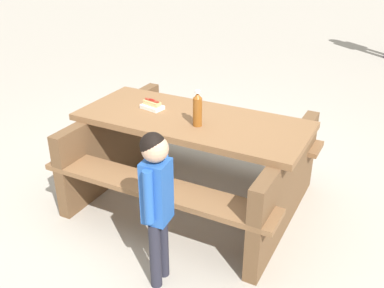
% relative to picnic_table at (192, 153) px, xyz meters
% --- Properties ---
extents(ground_plane, '(30.00, 30.00, 0.00)m').
position_rel_picnic_table_xyz_m(ground_plane, '(0.00, 0.00, -0.44)').
color(ground_plane, '#ADA599').
rests_on(ground_plane, ground).
extents(picnic_table, '(2.15, 1.90, 0.75)m').
position_rel_picnic_table_xyz_m(picnic_table, '(0.00, 0.00, 0.00)').
color(picnic_table, brown).
rests_on(picnic_table, ground).
extents(soda_bottle, '(0.07, 0.07, 0.27)m').
position_rel_picnic_table_xyz_m(soda_bottle, '(-0.06, 0.14, 0.43)').
color(soda_bottle, brown).
rests_on(soda_bottle, picnic_table).
extents(hotdog_tray, '(0.21, 0.19, 0.08)m').
position_rel_picnic_table_xyz_m(hotdog_tray, '(0.35, -0.14, 0.34)').
color(hotdog_tray, white).
rests_on(hotdog_tray, picnic_table).
extents(child_in_coat, '(0.18, 0.26, 1.06)m').
position_rel_picnic_table_xyz_m(child_in_coat, '(0.06, 0.96, 0.23)').
color(child_in_coat, '#262633').
rests_on(child_in_coat, ground).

